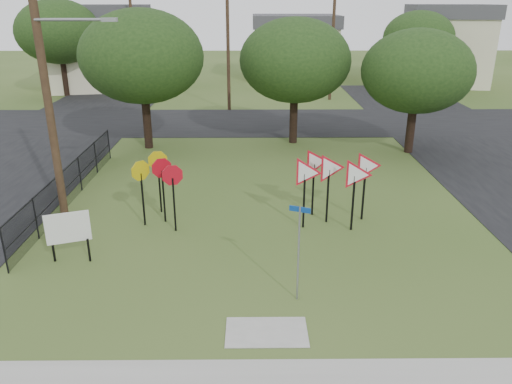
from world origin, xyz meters
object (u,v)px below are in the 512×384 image
street_name_sign (299,247)px  stop_sign_cluster (159,175)px  info_board (68,230)px  yield_sign_cluster (334,172)px

street_name_sign → stop_sign_cluster: (-4.51, 5.07, 0.23)m
stop_sign_cluster → info_board: (-2.29, -2.91, -0.73)m
street_name_sign → stop_sign_cluster: bearing=131.7°
yield_sign_cluster → info_board: yield_sign_cluster is taller
street_name_sign → yield_sign_cluster: bearing=71.6°
yield_sign_cluster → info_board: (-8.46, -2.82, -0.85)m
stop_sign_cluster → info_board: 3.77m
info_board → street_name_sign: bearing=-17.7°
info_board → yield_sign_cluster: bearing=18.4°
street_name_sign → yield_sign_cluster: (1.66, 4.99, 0.36)m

